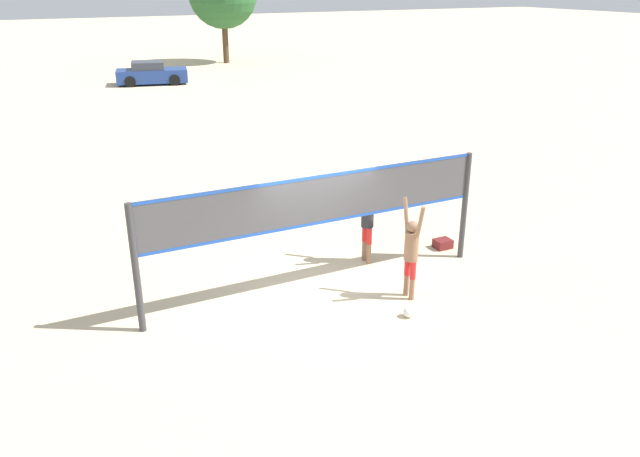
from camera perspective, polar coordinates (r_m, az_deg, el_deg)
ground_plane at (r=12.98m, az=-0.00°, el=-5.57°), size 200.00×200.00×0.00m
volleyball_net at (r=12.28m, az=-0.00°, el=1.60°), size 7.38×0.13×2.47m
player_spiker at (r=12.33m, az=8.35°, el=-1.84°), size 0.28×0.69×2.04m
player_blocker at (r=13.80m, az=4.37°, el=1.15°), size 0.28×0.70×2.11m
volleyball at (r=12.05m, az=8.11°, el=-7.57°), size 0.21×0.21×0.21m
gear_bag at (r=15.15m, az=11.16°, el=-1.37°), size 0.40×0.33×0.21m
parked_car_near at (r=39.99m, az=-15.16°, el=13.50°), size 4.41×2.66×1.35m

